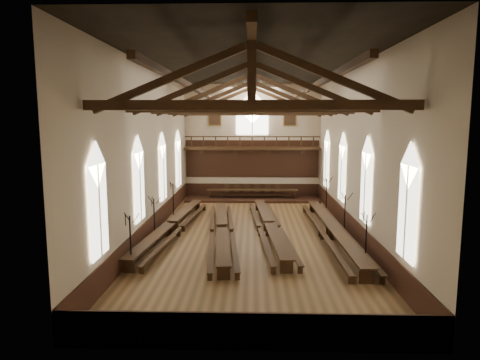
{
  "coord_description": "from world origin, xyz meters",
  "views": [
    {
      "loc": [
        0.04,
        -25.01,
        6.9
      ],
      "look_at": [
        -0.74,
        1.5,
        3.15
      ],
      "focal_mm": 32.0,
      "sensor_mm": 36.0,
      "label": 1
    }
  ],
  "objects_px": {
    "candelabrum_left_near": "(131,253)",
    "dais": "(252,199)",
    "refectory_row_a": "(171,225)",
    "candelabrum_right_mid": "(344,223)",
    "candelabrum_right_far": "(326,202)",
    "candelabrum_left_far": "(173,207)",
    "candelabrum_left_mid": "(154,227)",
    "refectory_row_b": "(221,229)",
    "high_table": "(252,191)",
    "refectory_row_d": "(333,229)",
    "refectory_row_c": "(269,225)",
    "candelabrum_right_near": "(366,247)"
  },
  "relations": [
    {
      "from": "candelabrum_right_far",
      "to": "candelabrum_left_near",
      "type": "bearing_deg",
      "value": -131.3
    },
    {
      "from": "candelabrum_left_near",
      "to": "dais",
      "type": "bearing_deg",
      "value": 72.39
    },
    {
      "from": "refectory_row_a",
      "to": "candelabrum_left_near",
      "type": "height_order",
      "value": "candelabrum_left_near"
    },
    {
      "from": "refectory_row_c",
      "to": "candelabrum_right_far",
      "type": "bearing_deg",
      "value": 53.53
    },
    {
      "from": "dais",
      "to": "candelabrum_right_mid",
      "type": "xyz_separation_m",
      "value": [
        5.53,
        -11.34,
        0.71
      ]
    },
    {
      "from": "refectory_row_b",
      "to": "candelabrum_left_mid",
      "type": "relative_size",
      "value": 5.44
    },
    {
      "from": "dais",
      "to": "refectory_row_c",
      "type": "bearing_deg",
      "value": -84.57
    },
    {
      "from": "candelabrum_left_mid",
      "to": "candelabrum_right_near",
      "type": "xyz_separation_m",
      "value": [
        11.1,
        -3.42,
        -0.03
      ]
    },
    {
      "from": "refectory_row_c",
      "to": "candelabrum_right_near",
      "type": "distance_m",
      "value": 6.88
    },
    {
      "from": "refectory_row_b",
      "to": "dais",
      "type": "bearing_deg",
      "value": 81.47
    },
    {
      "from": "high_table",
      "to": "candelabrum_left_far",
      "type": "bearing_deg",
      "value": -128.94
    },
    {
      "from": "candelabrum_left_mid",
      "to": "refectory_row_b",
      "type": "bearing_deg",
      "value": 11.94
    },
    {
      "from": "candelabrum_left_far",
      "to": "candelabrum_left_mid",
      "type": "bearing_deg",
      "value": -90.0
    },
    {
      "from": "candelabrum_left_mid",
      "to": "candelabrum_right_mid",
      "type": "relative_size",
      "value": 0.99
    },
    {
      "from": "refectory_row_b",
      "to": "high_table",
      "type": "bearing_deg",
      "value": 81.47
    },
    {
      "from": "high_table",
      "to": "candelabrum_left_mid",
      "type": "relative_size",
      "value": 3.03
    },
    {
      "from": "candelabrum_left_near",
      "to": "candelabrum_right_near",
      "type": "height_order",
      "value": "candelabrum_left_near"
    },
    {
      "from": "candelabrum_right_mid",
      "to": "candelabrum_right_far",
      "type": "distance_m",
      "value": 6.42
    },
    {
      "from": "candelabrum_left_mid",
      "to": "candelabrum_right_near",
      "type": "bearing_deg",
      "value": -17.14
    },
    {
      "from": "dais",
      "to": "candelabrum_right_far",
      "type": "xyz_separation_m",
      "value": [
        5.53,
        -4.92,
        0.74
      ]
    },
    {
      "from": "refectory_row_b",
      "to": "candelabrum_right_mid",
      "type": "height_order",
      "value": "candelabrum_right_mid"
    },
    {
      "from": "candelabrum_right_near",
      "to": "candelabrum_left_mid",
      "type": "bearing_deg",
      "value": 162.86
    },
    {
      "from": "candelabrum_left_near",
      "to": "candelabrum_left_mid",
      "type": "distance_m",
      "value": 4.78
    },
    {
      "from": "candelabrum_right_mid",
      "to": "refectory_row_d",
      "type": "bearing_deg",
      "value": -145.21
    },
    {
      "from": "high_table",
      "to": "candelabrum_left_near",
      "type": "height_order",
      "value": "candelabrum_left_near"
    },
    {
      "from": "candelabrum_right_mid",
      "to": "candelabrum_right_far",
      "type": "height_order",
      "value": "candelabrum_right_far"
    },
    {
      "from": "refectory_row_a",
      "to": "candelabrum_right_mid",
      "type": "distance_m",
      "value": 10.44
    },
    {
      "from": "refectory_row_d",
      "to": "dais",
      "type": "bearing_deg",
      "value": 111.71
    },
    {
      "from": "refectory_row_a",
      "to": "high_table",
      "type": "distance_m",
      "value": 12.2
    },
    {
      "from": "refectory_row_a",
      "to": "candelabrum_left_mid",
      "type": "relative_size",
      "value": 5.52
    },
    {
      "from": "candelabrum_left_far",
      "to": "refectory_row_c",
      "type": "bearing_deg",
      "value": -31.69
    },
    {
      "from": "refectory_row_c",
      "to": "candelabrum_right_mid",
      "type": "height_order",
      "value": "candelabrum_right_mid"
    },
    {
      "from": "high_table",
      "to": "candelabrum_right_far",
      "type": "height_order",
      "value": "candelabrum_right_far"
    },
    {
      "from": "refectory_row_b",
      "to": "high_table",
      "type": "xyz_separation_m",
      "value": [
        1.79,
        11.97,
        0.29
      ]
    },
    {
      "from": "high_table",
      "to": "candelabrum_left_near",
      "type": "xyz_separation_m",
      "value": [
        -5.57,
        -17.55,
        0.01
      ]
    },
    {
      "from": "candelabrum_left_mid",
      "to": "candelabrum_right_far",
      "type": "height_order",
      "value": "candelabrum_right_far"
    },
    {
      "from": "candelabrum_left_mid",
      "to": "candelabrum_left_near",
      "type": "bearing_deg",
      "value": -90.0
    },
    {
      "from": "refectory_row_d",
      "to": "candelabrum_left_near",
      "type": "relative_size",
      "value": 5.47
    },
    {
      "from": "refectory_row_d",
      "to": "candelabrum_right_mid",
      "type": "bearing_deg",
      "value": 34.79
    },
    {
      "from": "candelabrum_left_far",
      "to": "candelabrum_right_far",
      "type": "distance_m",
      "value": 11.28
    },
    {
      "from": "refectory_row_a",
      "to": "refectory_row_d",
      "type": "relative_size",
      "value": 0.97
    },
    {
      "from": "refectory_row_a",
      "to": "candelabrum_right_mid",
      "type": "bearing_deg",
      "value": -0.92
    },
    {
      "from": "candelabrum_left_near",
      "to": "candelabrum_left_far",
      "type": "xyz_separation_m",
      "value": [
        0.0,
        10.65,
        -0.03
      ]
    },
    {
      "from": "refectory_row_b",
      "to": "refectory_row_d",
      "type": "distance_m",
      "value": 6.53
    },
    {
      "from": "refectory_row_d",
      "to": "candelabrum_left_far",
      "type": "distance_m",
      "value": 11.45
    },
    {
      "from": "refectory_row_b",
      "to": "candelabrum_right_far",
      "type": "xyz_separation_m",
      "value": [
        7.32,
        7.05,
        0.31
      ]
    },
    {
      "from": "candelabrum_left_far",
      "to": "candelabrum_right_near",
      "type": "xyz_separation_m",
      "value": [
        11.1,
        -9.3,
        -0.03
      ]
    },
    {
      "from": "candelabrum_left_far",
      "to": "refectory_row_b",
      "type": "bearing_deg",
      "value": -53.33
    },
    {
      "from": "candelabrum_left_far",
      "to": "candelabrum_right_near",
      "type": "bearing_deg",
      "value": -39.94
    },
    {
      "from": "candelabrum_right_far",
      "to": "candelabrum_left_far",
      "type": "bearing_deg",
      "value": -169.89
    }
  ]
}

